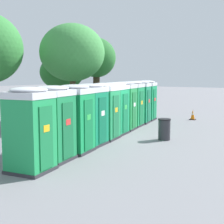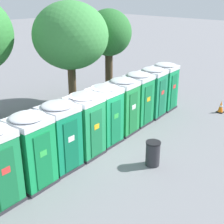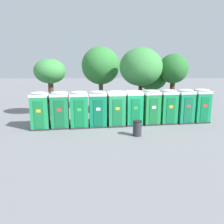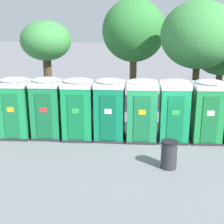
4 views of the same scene
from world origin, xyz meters
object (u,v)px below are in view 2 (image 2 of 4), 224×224
object	(u,v)px
portapotty_3	(60,136)
street_tree_0	(109,34)
portapotty_7	(138,98)
trash_can	(153,153)
portapotty_4	(85,124)
portapotty_5	(105,114)
traffic_cone	(221,107)
portapotty_9	(164,86)
street_tree_1	(70,50)
portapotty_6	(123,106)
portapotty_2	(31,150)
street_tree_3	(71,36)
portapotty_8	(152,92)

from	to	relation	value
portapotty_3	street_tree_0	bearing A→B (deg)	32.56
portapotty_7	trash_can	world-z (taller)	portapotty_7
portapotty_4	portapotty_7	bearing A→B (deg)	9.57
portapotty_5	portapotty_3	bearing A→B (deg)	-171.41
street_tree_0	traffic_cone	world-z (taller)	street_tree_0
street_tree_0	trash_can	xyz separation A→B (m)	(-3.80, -6.28, -3.42)
portapotty_4	traffic_cone	world-z (taller)	portapotty_4
portapotty_5	street_tree_0	xyz separation A→B (m)	(3.75, 3.65, 2.61)
portapotty_9	street_tree_1	distance (m)	5.60
portapotty_6	trash_can	bearing A→B (deg)	-115.26
portapotty_7	traffic_cone	size ratio (longest dim) A/B	3.97
portapotty_6	portapotty_9	world-z (taller)	same
portapotty_2	portapotty_9	distance (m)	9.13
portapotty_3	portapotty_9	world-z (taller)	same
portapotty_2	street_tree_3	size ratio (longest dim) A/B	0.44
traffic_cone	portapotty_9	bearing A→B (deg)	122.91
street_tree_1	traffic_cone	bearing A→B (deg)	-56.71
portapotty_5	street_tree_3	size ratio (longest dim) A/B	0.44
portapotty_2	portapotty_7	distance (m)	6.52
portapotty_4	trash_can	distance (m)	2.81
portapotty_2	portapotty_7	xyz separation A→B (m)	(6.44, 1.03, 0.00)
portapotty_4	street_tree_0	xyz separation A→B (m)	(5.04, 3.89, 2.61)
portapotty_4	traffic_cone	distance (m)	8.30
street_tree_1	street_tree_0	bearing A→B (deg)	-45.65
portapotty_2	trash_can	bearing A→B (deg)	-27.86
portapotty_4	portapotty_7	xyz separation A→B (m)	(3.86, 0.65, 0.00)
portapotty_4	portapotty_6	xyz separation A→B (m)	(2.57, 0.44, 0.00)
portapotty_3	street_tree_1	size ratio (longest dim) A/B	0.61
portapotty_8	portapotty_3	bearing A→B (deg)	-171.43
trash_can	traffic_cone	xyz separation A→B (m)	(6.87, 0.85, -0.17)
street_tree_3	traffic_cone	distance (m)	8.67
portapotty_6	traffic_cone	bearing A→B (deg)	-19.79
portapotty_4	street_tree_3	xyz separation A→B (m)	(2.18, 3.54, 2.81)
portapotty_8	portapotty_9	distance (m)	1.30
portapotty_9	street_tree_3	world-z (taller)	street_tree_3
portapotty_7	portapotty_8	size ratio (longest dim) A/B	1.00
street_tree_3	portapotty_7	bearing A→B (deg)	-59.85
street_tree_0	street_tree_1	size ratio (longest dim) A/B	1.26
portapotty_3	trash_can	xyz separation A→B (m)	(2.53, -2.24, -0.80)
portapotty_7	street_tree_3	size ratio (longest dim) A/B	0.44
portapotty_4	portapotty_9	world-z (taller)	same
portapotty_7	traffic_cone	bearing A→B (deg)	-27.41
portapotty_3	portapotty_8	size ratio (longest dim) A/B	1.00
trash_can	traffic_cone	bearing A→B (deg)	7.03
portapotty_7	traffic_cone	world-z (taller)	portapotty_7
street_tree_1	trash_can	size ratio (longest dim) A/B	4.36
portapotty_8	street_tree_0	xyz separation A→B (m)	(-0.12, 3.07, 2.61)
street_tree_1	street_tree_3	distance (m)	2.56
portapotty_6	portapotty_9	distance (m)	3.91
street_tree_0	portapotty_8	bearing A→B (deg)	-87.78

